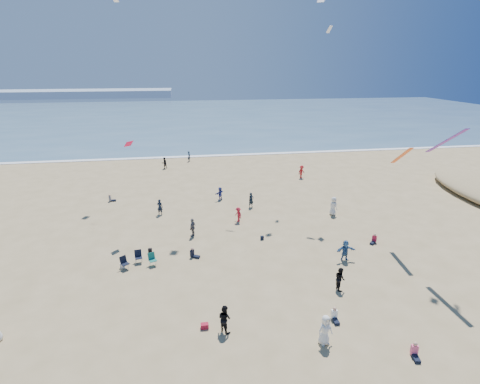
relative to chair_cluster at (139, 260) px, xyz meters
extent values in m
plane|color=tan|center=(5.41, -10.10, -0.50)|extent=(220.00, 220.00, 0.00)
cube|color=#476B84|center=(5.41, 84.90, -0.47)|extent=(220.00, 100.00, 0.06)
cube|color=white|center=(5.41, 34.90, -0.46)|extent=(220.00, 1.20, 0.08)
cube|color=#7A8EA8|center=(-54.59, 159.90, 1.10)|extent=(110.00, 20.00, 3.20)
imported|color=black|center=(13.73, -5.33, 0.31)|extent=(0.62, 0.79, 1.62)
imported|color=red|center=(19.37, 20.37, 0.35)|extent=(1.27, 1.11, 1.71)
imported|color=#A91827|center=(8.72, 7.14, 0.23)|extent=(0.89, 1.08, 1.46)
imported|color=#335B8C|center=(15.76, -1.63, 0.34)|extent=(1.58, 0.58, 1.68)
imported|color=white|center=(10.79, -10.15, 0.38)|extent=(0.98, 0.77, 1.76)
imported|color=black|center=(4.78, 31.84, 0.30)|extent=(0.52, 0.66, 1.59)
imported|color=slate|center=(4.24, 4.57, 0.35)|extent=(0.82, 1.07, 1.69)
imported|color=silver|center=(18.46, 7.31, 0.45)|extent=(0.91, 1.09, 1.90)
imported|color=black|center=(1.07, 28.10, 0.33)|extent=(1.02, 0.98, 1.66)
imported|color=black|center=(5.53, -8.29, 0.34)|extent=(1.01, 1.04, 1.69)
imported|color=black|center=(10.66, 10.69, 0.32)|extent=(0.70, 0.60, 1.63)
imported|color=black|center=(1.16, 10.19, 0.32)|extent=(0.69, 0.57, 1.63)
imported|color=#343E91|center=(7.66, 13.59, 0.24)|extent=(1.26, 1.30, 1.48)
cube|color=white|center=(-1.21, -0.10, -0.30)|extent=(0.35, 0.20, 0.40)
cube|color=black|center=(0.68, 1.99, -0.31)|extent=(0.30, 0.22, 0.38)
cube|color=maroon|center=(4.41, -7.88, -0.35)|extent=(0.45, 0.30, 0.30)
cube|color=black|center=(10.17, 2.91, -0.33)|extent=(0.28, 0.18, 0.34)
cube|color=#E60740|center=(-0.80, 6.60, 7.58)|extent=(0.80, 0.84, 0.48)
cube|color=white|center=(18.17, 11.03, 17.15)|extent=(0.69, 0.66, 0.65)
cube|color=white|center=(17.81, 12.74, 19.92)|extent=(0.87, 0.84, 0.49)
cube|color=purple|center=(21.40, -3.34, 9.06)|extent=(0.35, 3.14, 2.21)
cube|color=#F15519|center=(21.08, 0.99, 7.04)|extent=(0.35, 2.64, 1.87)
camera|label=1|loc=(3.58, -25.93, 14.02)|focal=28.00mm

